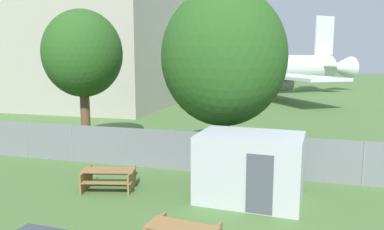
{
  "coord_description": "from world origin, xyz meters",
  "views": [
    {
      "loc": [
        5.09,
        -5.21,
        4.89
      ],
      "look_at": [
        -0.01,
        12.85,
        2.0
      ],
      "focal_mm": 35.0,
      "sensor_mm": 36.0,
      "label": 1
    }
  ],
  "objects_px": {
    "airplane": "(235,70)",
    "tree_left_of_cabin": "(224,58)",
    "picnic_bench_open_grass": "(109,177)",
    "tree_near_hangar": "(83,54)",
    "portable_cabin": "(250,167)"
  },
  "relations": [
    {
      "from": "picnic_bench_open_grass",
      "to": "tree_near_hangar",
      "type": "xyz_separation_m",
      "value": [
        -4.38,
        5.63,
        4.58
      ]
    },
    {
      "from": "portable_cabin",
      "to": "tree_near_hangar",
      "type": "distance_m",
      "value": 11.6
    },
    {
      "from": "portable_cabin",
      "to": "tree_left_of_cabin",
      "type": "distance_m",
      "value": 5.82
    },
    {
      "from": "airplane",
      "to": "portable_cabin",
      "type": "xyz_separation_m",
      "value": [
        6.24,
        -35.01,
        -2.23
      ]
    },
    {
      "from": "airplane",
      "to": "tree_left_of_cabin",
      "type": "xyz_separation_m",
      "value": [
        4.48,
        -30.89,
        1.49
      ]
    },
    {
      "from": "picnic_bench_open_grass",
      "to": "tree_near_hangar",
      "type": "distance_m",
      "value": 8.48
    },
    {
      "from": "airplane",
      "to": "tree_near_hangar",
      "type": "height_order",
      "value": "airplane"
    },
    {
      "from": "airplane",
      "to": "picnic_bench_open_grass",
      "type": "xyz_separation_m",
      "value": [
        1.04,
        -35.38,
        -2.91
      ]
    },
    {
      "from": "portable_cabin",
      "to": "tree_left_of_cabin",
      "type": "relative_size",
      "value": 0.45
    },
    {
      "from": "picnic_bench_open_grass",
      "to": "tree_left_of_cabin",
      "type": "xyz_separation_m",
      "value": [
        3.44,
        4.49,
        4.4
      ]
    },
    {
      "from": "airplane",
      "to": "picnic_bench_open_grass",
      "type": "distance_m",
      "value": 35.51
    },
    {
      "from": "picnic_bench_open_grass",
      "to": "tree_near_hangar",
      "type": "relative_size",
      "value": 0.3
    },
    {
      "from": "airplane",
      "to": "picnic_bench_open_grass",
      "type": "height_order",
      "value": "airplane"
    },
    {
      "from": "picnic_bench_open_grass",
      "to": "tree_near_hangar",
      "type": "bearing_deg",
      "value": 127.9
    },
    {
      "from": "airplane",
      "to": "portable_cabin",
      "type": "height_order",
      "value": "airplane"
    }
  ]
}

